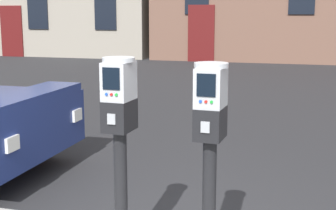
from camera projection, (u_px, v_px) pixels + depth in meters
name	position (u px, v px, depth m)	size (l,w,h in m)	color
parking_meter_near_kerb	(120.00, 122.00, 3.33)	(0.23, 0.26, 1.40)	black
parking_meter_twin_adjacent	(210.00, 130.00, 3.16)	(0.23, 0.26, 1.38)	black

